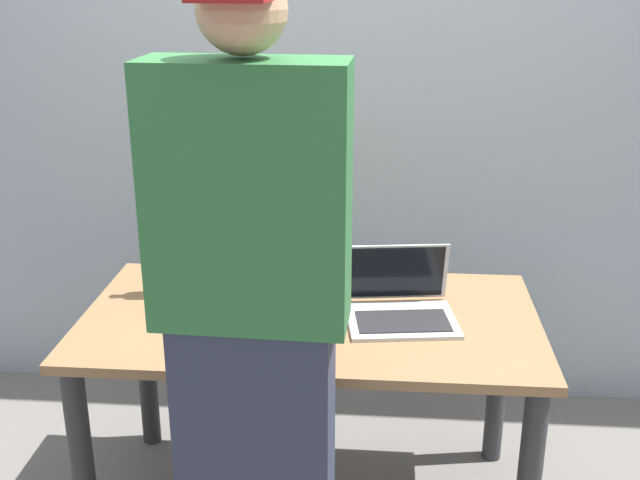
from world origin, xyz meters
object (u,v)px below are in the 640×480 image
coffee_mug (250,268)px  person_figure (253,335)px  beer_bottle_brown (192,265)px  laptop (400,303)px  beer_bottle_amber (162,260)px

coffee_mug → person_figure: bearing=-79.7°
coffee_mug → beer_bottle_brown: bearing=-137.1°
laptop → person_figure: bearing=-123.3°
laptop → beer_bottle_amber: 0.78m
person_figure → coffee_mug: 0.83m
beer_bottle_amber → coffee_mug: (0.26, 0.15, -0.08)m
beer_bottle_amber → coffee_mug: bearing=30.0°
beer_bottle_amber → coffee_mug: size_ratio=3.06×
beer_bottle_amber → person_figure: size_ratio=0.18×
beer_bottle_brown → laptop: bearing=-8.0°
laptop → beer_bottle_amber: size_ratio=1.13×
beer_bottle_amber → laptop: bearing=-7.2°
beer_bottle_brown → coffee_mug: 0.23m
laptop → beer_bottle_brown: size_ratio=1.27×
person_figure → coffee_mug: size_ratio=16.86×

